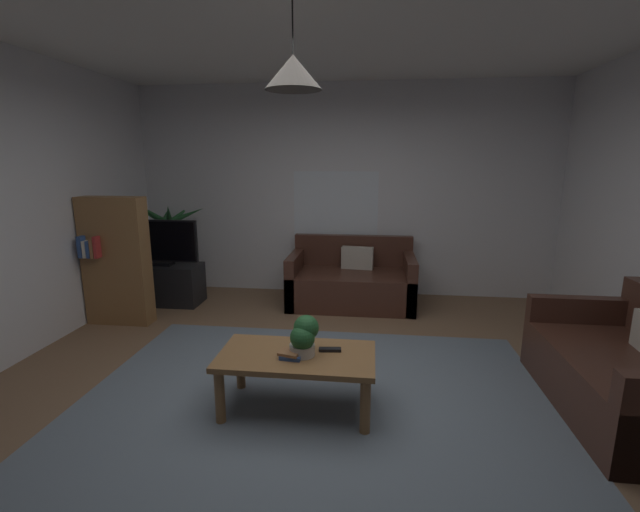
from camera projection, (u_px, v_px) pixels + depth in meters
floor at (315, 401)px, 3.27m from camera, size 5.46×5.58×0.02m
rug at (312, 414)px, 3.07m from camera, size 3.55×3.07×0.01m
wall_back at (343, 191)px, 5.71m from camera, size 5.58×0.06×2.75m
window_pane at (336, 211)px, 5.74m from camera, size 1.12×0.01×1.05m
couch_under_window at (352, 283)px, 5.41m from camera, size 1.53×0.88×0.82m
couch_right_side at (630, 377)px, 3.05m from camera, size 0.88×1.51×0.82m
coffee_table at (297, 362)px, 3.08m from camera, size 1.11×0.59×0.43m
book_on_table_0 at (291, 356)px, 3.00m from camera, size 0.16×0.13×0.03m
book_on_table_1 at (290, 353)px, 2.99m from camera, size 0.17×0.15×0.02m
remote_on_table_0 at (330, 350)px, 3.11m from camera, size 0.16×0.06×0.02m
potted_plant_on_table at (304, 336)px, 3.02m from camera, size 0.21×0.22×0.29m
tv_stand at (165, 284)px, 5.45m from camera, size 0.90×0.44×0.50m
tv at (161, 242)px, 5.31m from camera, size 0.92×0.16×0.57m
potted_palm_corner at (170, 250)px, 5.87m from camera, size 0.91×0.86×1.30m
bookshelf_corner at (116, 261)px, 4.69m from camera, size 0.70×0.31×1.40m
pendant_lamp at (293, 72)px, 2.66m from camera, size 0.36×0.36×0.55m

